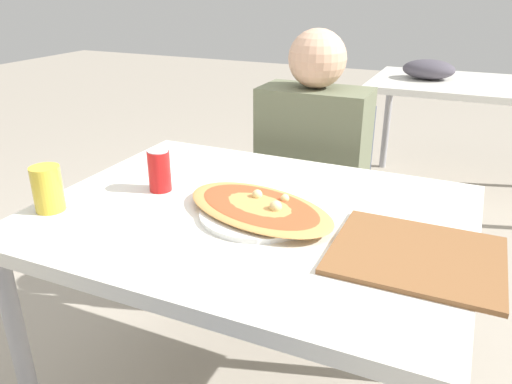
# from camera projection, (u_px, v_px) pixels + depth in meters

# --- Properties ---
(dining_table) EXTENTS (1.16, 0.90, 0.75)m
(dining_table) POSITION_uv_depth(u_px,v_px,m) (252.00, 235.00, 1.40)
(dining_table) COLOR silver
(dining_table) RESTS_ON ground_plane
(chair_far_seated) EXTENTS (0.40, 0.40, 0.86)m
(chair_far_seated) POSITION_uv_depth(u_px,v_px,m) (318.00, 195.00, 2.14)
(chair_far_seated) COLOR #2D3851
(chair_far_seated) RESTS_ON ground_plane
(person_seated) EXTENTS (0.42, 0.25, 1.18)m
(person_seated) POSITION_uv_depth(u_px,v_px,m) (312.00, 156.00, 1.97)
(person_seated) COLOR #2D2D38
(person_seated) RESTS_ON ground_plane
(pizza_main) EXTENTS (0.51, 0.38, 0.06)m
(pizza_main) POSITION_uv_depth(u_px,v_px,m) (259.00, 209.00, 1.33)
(pizza_main) COLOR white
(pizza_main) RESTS_ON dining_table
(soda_can) EXTENTS (0.07, 0.07, 0.12)m
(soda_can) POSITION_uv_depth(u_px,v_px,m) (159.00, 171.00, 1.47)
(soda_can) COLOR red
(soda_can) RESTS_ON dining_table
(drink_glass) EXTENTS (0.08, 0.08, 0.13)m
(drink_glass) POSITION_uv_depth(u_px,v_px,m) (48.00, 189.00, 1.35)
(drink_glass) COLOR gold
(drink_glass) RESTS_ON dining_table
(serving_tray) EXTENTS (0.38, 0.33, 0.01)m
(serving_tray) POSITION_uv_depth(u_px,v_px,m) (416.00, 255.00, 1.14)
(serving_tray) COLOR brown
(serving_tray) RESTS_ON dining_table
(background_table) EXTENTS (1.10, 0.80, 0.87)m
(background_table) POSITION_uv_depth(u_px,v_px,m) (456.00, 90.00, 3.12)
(background_table) COLOR silver
(background_table) RESTS_ON ground_plane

